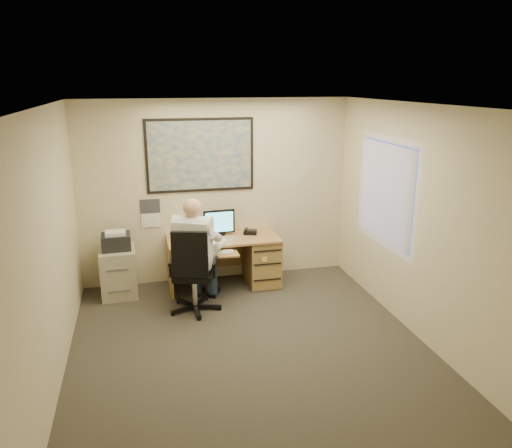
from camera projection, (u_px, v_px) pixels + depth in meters
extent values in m
cube|color=#37332A|center=(250.00, 349.00, 5.66)|extent=(4.00, 4.50, 0.00)
cube|color=white|center=(250.00, 106.00, 4.91)|extent=(4.00, 4.50, 0.00)
cube|color=beige|center=(216.00, 192.00, 7.39)|extent=(4.00, 0.00, 2.70)
cube|color=beige|center=(328.00, 339.00, 3.19)|extent=(4.00, 0.00, 2.70)
cube|color=beige|center=(50.00, 250.00, 4.84)|extent=(0.00, 4.50, 2.70)
cube|color=beige|center=(419.00, 224.00, 5.74)|extent=(0.00, 4.50, 2.70)
cube|color=#B67F4E|center=(223.00, 238.00, 7.22)|extent=(1.60, 0.75, 0.03)
cube|color=#AC8646|center=(262.00, 260.00, 7.45)|extent=(0.45, 0.70, 0.70)
cube|color=#AC8646|center=(170.00, 267.00, 7.15)|extent=(0.04, 0.70, 0.70)
cube|color=#AC8646|center=(220.00, 250.00, 7.62)|extent=(1.55, 0.03, 0.55)
cylinder|color=black|center=(219.00, 234.00, 7.34)|extent=(0.18, 0.18, 0.02)
cube|color=black|center=(219.00, 222.00, 7.27)|extent=(0.46, 0.07, 0.35)
cube|color=#52C3DE|center=(219.00, 222.00, 7.25)|extent=(0.41, 0.03, 0.30)
cube|color=#B67F4E|center=(218.00, 254.00, 6.78)|extent=(0.55, 0.30, 0.02)
cube|color=beige|center=(218.00, 253.00, 6.78)|extent=(0.43, 0.14, 0.02)
cube|color=black|center=(250.00, 232.00, 7.38)|extent=(0.23, 0.22, 0.05)
cylinder|color=silver|center=(203.00, 237.00, 6.96)|extent=(0.08, 0.08, 0.17)
cylinder|color=white|center=(209.00, 235.00, 7.17)|extent=(0.08, 0.08, 0.10)
cube|color=white|center=(192.00, 239.00, 7.11)|extent=(0.60, 0.56, 0.03)
cube|color=#1E4C93|center=(200.00, 155.00, 7.17)|extent=(1.56, 0.03, 1.06)
cube|color=white|center=(151.00, 213.00, 7.24)|extent=(0.28, 0.01, 0.42)
cube|color=#B1AA8F|center=(119.00, 272.00, 7.02)|extent=(0.51, 0.60, 0.68)
cube|color=black|center=(116.00, 242.00, 6.90)|extent=(0.40, 0.35, 0.21)
cube|color=white|center=(115.00, 233.00, 6.84)|extent=(0.28, 0.22, 0.05)
cylinder|color=silver|center=(195.00, 291.00, 6.57)|extent=(0.06, 0.06, 0.43)
cube|color=black|center=(194.00, 274.00, 6.51)|extent=(0.61, 0.61, 0.08)
cube|color=black|center=(201.00, 254.00, 6.20)|extent=(0.45, 0.19, 0.59)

